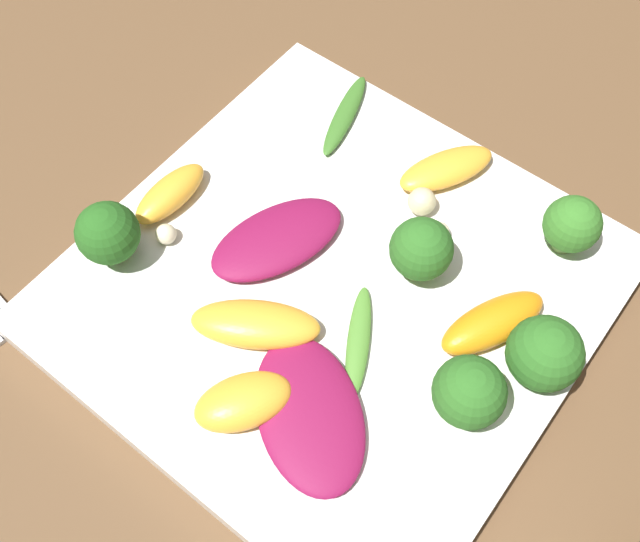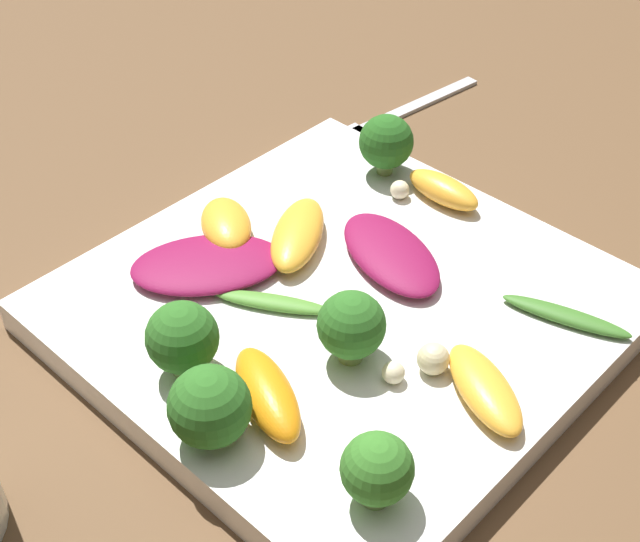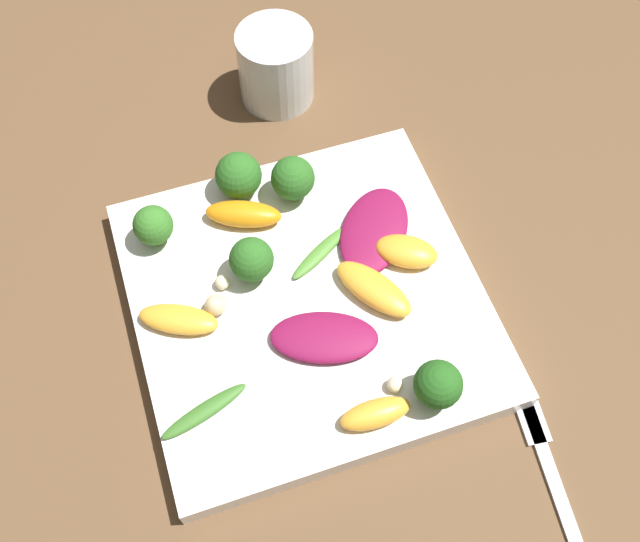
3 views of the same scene
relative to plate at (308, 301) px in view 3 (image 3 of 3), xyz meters
The scene contains 21 objects.
ground_plane 0.01m from the plate, ahead, with size 2.40×2.40×0.00m, color brown.
plate is the anchor object (origin of this frame).
drinking_glass 0.26m from the plate, 79.08° to the left, with size 0.08×0.08×0.08m.
fork 0.25m from the plate, 56.56° to the right, with size 0.04×0.17×0.01m.
radicchio_leaf_0 0.05m from the plate, 84.30° to the right, with size 0.10×0.08×0.01m.
radicchio_leaf_1 0.09m from the plate, 28.11° to the left, with size 0.11×0.11×0.01m.
orange_segment_0 0.10m from the plate, ahead, with size 0.07×0.06×0.02m.
orange_segment_1 0.06m from the plate, 17.01° to the right, with size 0.07×0.08×0.02m.
orange_segment_2 0.11m from the plate, behind, with size 0.07×0.06×0.02m.
orange_segment_3 0.13m from the plate, 82.17° to the right, with size 0.06×0.03×0.02m.
orange_segment_4 0.10m from the plate, 108.37° to the left, with size 0.08×0.05×0.02m.
broccoli_floret_0 0.14m from the plate, 101.12° to the left, with size 0.04×0.04×0.05m.
broccoli_floret_1 0.15m from the plate, 138.65° to the left, with size 0.04×0.04×0.04m.
broccoli_floret_2 0.12m from the plate, 78.79° to the left, with size 0.04×0.04×0.05m.
broccoli_floret_3 0.06m from the plate, 137.50° to the left, with size 0.04×0.04×0.05m.
broccoli_floret_4 0.15m from the plate, 60.41° to the right, with size 0.04×0.04×0.05m.
arugula_sprig_0 0.14m from the plate, 145.84° to the right, with size 0.08×0.04×0.01m.
arugula_sprig_1 0.05m from the plate, 56.25° to the left, with size 0.07×0.05×0.01m.
macadamia_nut_0 0.08m from the plate, 154.41° to the left, with size 0.01×0.01×0.01m.
macadamia_nut_1 0.08m from the plate, behind, with size 0.02×0.02×0.02m.
macadamia_nut_2 0.11m from the plate, 68.66° to the right, with size 0.01×0.01×0.01m.
Camera 3 is at (-0.09, -0.30, 0.60)m, focal length 42.00 mm.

